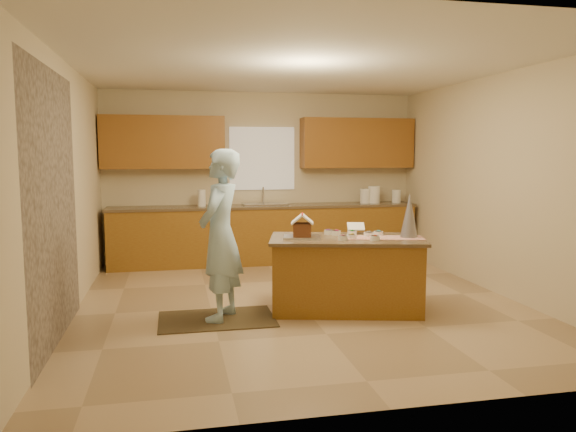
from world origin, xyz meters
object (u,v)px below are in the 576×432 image
object	(u,v)px
boy	(220,235)
gingerbread_house	(302,228)
island_base	(346,276)
tinsel_tree	(409,215)

from	to	relation	value
boy	gingerbread_house	size ratio (longest dim) A/B	5.95
island_base	boy	bearing A→B (deg)	-163.23
tinsel_tree	island_base	bearing A→B (deg)	170.09
island_base	boy	world-z (taller)	boy
island_base	tinsel_tree	bearing A→B (deg)	3.67
island_base	tinsel_tree	xyz separation A→B (m)	(0.68, -0.12, 0.67)
tinsel_tree	gingerbread_house	distance (m)	1.18
island_base	gingerbread_house	size ratio (longest dim) A/B	5.35
tinsel_tree	gingerbread_house	world-z (taller)	tinsel_tree
island_base	gingerbread_house	xyz separation A→B (m)	(-0.48, 0.07, 0.54)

